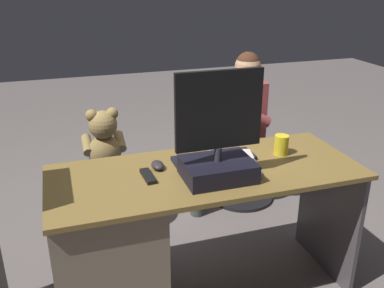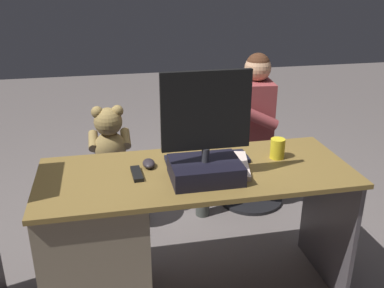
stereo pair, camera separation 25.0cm
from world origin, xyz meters
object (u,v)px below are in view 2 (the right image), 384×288
at_px(teddy_bear, 109,137).
at_px(office_chair_teddy, 113,189).
at_px(person, 242,120).
at_px(monitor, 206,150).
at_px(keyboard, 207,159).
at_px(desk, 117,240).
at_px(tv_remote, 137,174).
at_px(visitor_chair, 252,169).
at_px(computer_mouse, 149,163).
at_px(cup, 277,148).

bearing_deg(teddy_bear, office_chair_teddy, 90.00).
bearing_deg(person, monitor, 63.02).
height_order(monitor, keyboard, monitor).
relative_size(desk, teddy_bear, 3.83).
height_order(office_chair_teddy, teddy_bear, teddy_bear).
distance_m(desk, tv_remote, 0.37).
bearing_deg(desk, visitor_chair, -138.72).
relative_size(desk, office_chair_teddy, 3.21).
bearing_deg(monitor, person, -116.98).
bearing_deg(office_chair_teddy, monitor, 115.73).
distance_m(computer_mouse, teddy_bear, 0.74).
bearing_deg(desk, cup, -175.61).
relative_size(desk, computer_mouse, 15.79).
xyz_separation_m(office_chair_teddy, teddy_bear, (0.00, -0.01, 0.37)).
distance_m(desk, cup, 0.93).
distance_m(computer_mouse, tv_remote, 0.11).
distance_m(teddy_bear, visitor_chair, 1.09).
xyz_separation_m(monitor, office_chair_teddy, (0.42, -0.88, -0.61)).
xyz_separation_m(desk, computer_mouse, (-0.18, -0.09, 0.36)).
bearing_deg(computer_mouse, visitor_chair, -136.16).
xyz_separation_m(desk, office_chair_teddy, (-0.00, -0.79, -0.13)).
bearing_deg(cup, keyboard, -5.58).
bearing_deg(cup, teddy_bear, -41.15).
bearing_deg(tv_remote, visitor_chair, -138.54).
xyz_separation_m(computer_mouse, visitor_chair, (-0.84, -0.80, -0.49)).
bearing_deg(teddy_bear, keyboard, 124.35).
relative_size(desk, tv_remote, 10.11).
xyz_separation_m(keyboard, person, (-0.44, -0.78, -0.09)).
bearing_deg(cup, visitor_chair, -102.13).
distance_m(office_chair_teddy, visitor_chair, 1.02).
bearing_deg(computer_mouse, person, -132.97).
distance_m(computer_mouse, visitor_chair, 1.26).
relative_size(monitor, person, 0.46).
relative_size(desk, monitor, 2.98).
bearing_deg(keyboard, person, -119.45).
distance_m(keyboard, computer_mouse, 0.30).
bearing_deg(desk, keyboard, -168.20).
distance_m(tv_remote, visitor_chair, 1.36).
bearing_deg(visitor_chair, keyboard, 55.76).
distance_m(computer_mouse, cup, 0.66).
relative_size(desk, keyboard, 3.61).
bearing_deg(person, office_chair_teddy, 6.08).
bearing_deg(desk, office_chair_teddy, -90.04).
bearing_deg(tv_remote, desk, -0.66).
relative_size(monitor, office_chair_teddy, 1.08).
bearing_deg(visitor_chair, cup, 77.87).
distance_m(desk, teddy_bear, 0.84).
bearing_deg(cup, monitor, 20.63).
height_order(desk, keyboard, keyboard).
xyz_separation_m(desk, monitor, (-0.42, 0.09, 0.49)).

